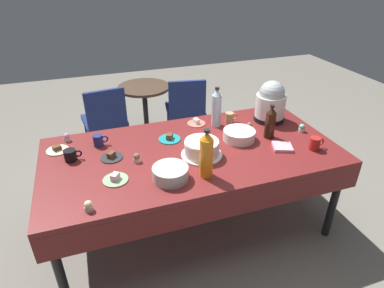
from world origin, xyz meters
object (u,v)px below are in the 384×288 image
Objects in this scene: dessert_plate_sage at (115,179)px; frosted_layer_cake at (202,149)px; cupcake_vanilla at (249,126)px; soda_bottle_cola at (270,123)px; slow_cooker at (271,102)px; soda_bottle_water at (216,108)px; cupcake_rose at (137,158)px; cupcake_mint at (67,137)px; glass_salad_bowl at (170,173)px; dessert_plate_charcoal at (111,157)px; coffee_mug_red at (315,143)px; dessert_plate_teal at (170,138)px; maroon_chair_left at (105,118)px; dessert_plate_coral at (196,123)px; cupcake_berry at (302,128)px; coffee_mug_black at (71,155)px; soda_bottle_orange_juice at (206,155)px; ceramic_snack_bowl at (239,135)px; maroon_chair_right at (186,107)px; coffee_mug_navy at (99,140)px; dessert_plate_cream at (57,150)px; potluck_table at (192,157)px; coffee_mug_tan at (230,118)px; cupcake_lemon at (88,206)px; round_cafe_table at (145,104)px.

frosted_layer_cake is at bearing 9.52° from dessert_plate_sage.
soda_bottle_cola is (0.09, -0.16, 0.10)m from cupcake_vanilla.
soda_bottle_water is (-0.49, 0.05, -0.01)m from slow_cooker.
cupcake_rose and cupcake_mint have the same top height.
cupcake_mint is at bearing 130.18° from glass_salad_bowl.
dessert_plate_charcoal is 1.31× the size of coffee_mug_red.
maroon_chair_left is (-0.42, 1.15, -0.27)m from dessert_plate_teal.
dessert_plate_coral is (-0.64, 0.13, -0.16)m from slow_cooker.
cupcake_vanilla is at bearing -4.46° from dessert_plate_teal.
cupcake_berry is 1.83m from coffee_mug_black.
cupcake_rose is at bearing 121.76° from glass_salad_bowl.
dessert_plate_coral is 0.46× the size of soda_bottle_orange_juice.
glass_salad_bowl reaches higher than ceramic_snack_bowl.
soda_bottle_water is 0.41× the size of maroon_chair_right.
coffee_mug_black is at bearing -174.67° from dessert_plate_teal.
dessert_plate_sage is at bearing -172.88° from cupcake_berry.
dessert_plate_charcoal is at bearing 176.11° from soda_bottle_cola.
cupcake_vanilla is (0.68, -0.05, 0.02)m from dessert_plate_teal.
soda_bottle_orange_juice is at bearing -44.97° from coffee_mug_navy.
dessert_plate_charcoal is at bearing -127.22° from maroon_chair_right.
cupcake_vanilla is at bearing -155.25° from slow_cooker.
cupcake_rose is (0.54, -0.34, 0.02)m from dessert_plate_cream.
potluck_table is 0.68m from soda_bottle_cola.
ceramic_snack_bowl is at bearing -89.22° from maroon_chair_right.
frosted_layer_cake is 1.85× the size of dessert_plate_cream.
soda_bottle_orange_juice is at bearing -143.48° from slow_cooker.
slow_cooker reaches higher than coffee_mug_tan.
frosted_layer_cake is 0.36× the size of maroon_chair_left.
ceramic_snack_bowl is 3.75× the size of cupcake_vanilla.
cupcake_berry is 1.91m from cupcake_mint.
cupcake_rose is 0.59× the size of coffee_mug_navy.
ceramic_snack_bowl is 2.02× the size of coffee_mug_black.
coffee_mug_tan is (-0.10, 0.18, 0.02)m from cupcake_vanilla.
coffee_mug_red is (0.88, -0.29, 0.11)m from potluck_table.
frosted_layer_cake reaches higher than cupcake_rose.
maroon_chair_right is (1.17, 1.82, -0.29)m from cupcake_lemon.
dessert_plate_teal is (-0.16, 0.31, -0.05)m from frosted_layer_cake.
dessert_plate_teal is (-0.93, -0.06, -0.16)m from slow_cooker.
coffee_mug_navy is (-0.70, 0.39, -0.01)m from frosted_layer_cake.
maroon_chair_left is (0.06, 1.57, -0.27)m from dessert_plate_sage.
dessert_plate_charcoal is 2.38× the size of cupcake_mint.
coffee_mug_red is at bearing -63.63° from round_cafe_table.
coffee_mug_tan is (1.06, 0.54, 0.04)m from dessert_plate_sage.
dessert_plate_sage is 1.37× the size of coffee_mug_red.
frosted_layer_cake is at bearing -86.94° from round_cafe_table.
maroon_chair_right is at bearing 0.03° from maroon_chair_left.
glass_salad_bowl is at bearing -110.97° from maroon_chair_right.
coffee_mug_tan is (0.46, 0.33, 0.11)m from potluck_table.
slow_cooker reaches higher than potluck_table.
soda_bottle_cola reaches higher than dessert_plate_cream.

